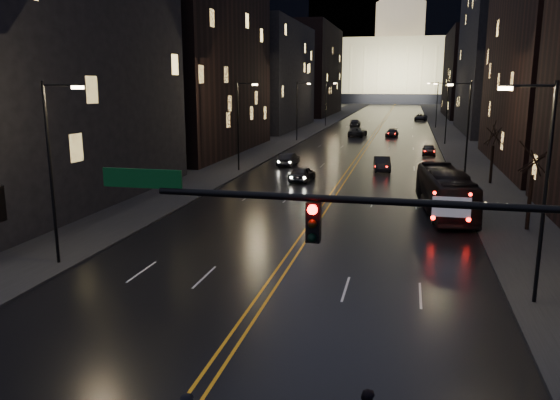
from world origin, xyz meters
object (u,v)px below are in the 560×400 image
Objects in this scene: oncoming_car_a at (302,174)px; oncoming_car_b at (288,159)px; bus at (445,192)px; receding_car_a at (382,164)px; traffic_signal at (414,248)px.

oncoming_car_b is at bearing -64.28° from oncoming_car_a.
bus is at bearing 131.72° from oncoming_car_b.
oncoming_car_b is at bearing 166.67° from receding_car_a.
traffic_signal is 46.96m from oncoming_car_b.
receding_car_a reaches higher than oncoming_car_b.
bus is 15.67m from oncoming_car_a.
receding_car_a is (6.84, 7.83, 0.02)m from oncoming_car_a.
bus is at bearing 145.56° from oncoming_car_a.
oncoming_car_b is (-3.29, 9.09, 0.00)m from oncoming_car_a.
bus reaches higher than receding_car_a.
oncoming_car_a is (-9.51, 35.88, -4.38)m from traffic_signal.
bus reaches higher than oncoming_car_a.
bus is (2.43, 25.77, -3.58)m from traffic_signal.
receding_car_a is (10.14, -1.26, 0.01)m from oncoming_car_b.
oncoming_car_a is 0.96× the size of oncoming_car_b.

